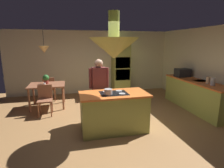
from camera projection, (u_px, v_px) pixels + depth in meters
The scene contains 18 objects.
ground at pixel (112, 126), 4.65m from camera, with size 8.16×8.16×0.00m, color #9E7042.
wall_back at pixel (93, 62), 7.65m from camera, with size 6.80×0.10×2.55m, color beige.
wall_right at pixel (215, 70), 5.49m from camera, with size 0.10×7.20×2.55m, color beige.
kitchen_island at pixel (114, 112), 4.36m from camera, with size 1.58×0.84×0.94m.
counter_run_right at pixel (196, 95), 5.76m from camera, with size 0.73×2.59×0.92m.
oven_tower at pixel (121, 67), 7.55m from camera, with size 0.66×0.62×2.17m.
dining_table at pixel (47, 87), 5.93m from camera, with size 1.11×0.89×0.76m.
person_at_island at pixel (99, 86), 4.86m from camera, with size 0.53×0.22×1.65m.
range_hood at pixel (114, 47), 4.03m from camera, with size 1.10×1.10×1.00m.
pendant_light_over_table at pixel (44, 49), 5.67m from camera, with size 0.32×0.32×0.82m.
chair_facing_island at pixel (45, 98), 5.33m from camera, with size 0.40×0.40×0.87m.
chair_by_back_wall at pixel (49, 87), 6.59m from camera, with size 0.40×0.40×0.87m.
potted_plant_on_table at pixel (46, 79), 5.94m from camera, with size 0.20×0.20×0.30m.
cup_on_table at pixel (45, 84), 5.68m from camera, with size 0.07×0.07×0.09m, color white.
canister_flour at pixel (213, 82), 5.03m from camera, with size 0.12×0.12×0.20m, color silver.
canister_sugar at pixel (208, 80), 5.20m from camera, with size 0.11×0.11×0.21m, color #E0B78C.
microwave_on_counter at pixel (183, 73), 6.36m from camera, with size 0.46×0.36×0.28m, color #232326.
cooking_pot_on_cooktop at pixel (108, 92), 4.08m from camera, with size 0.18×0.18×0.12m, color #B2B2B7.
Camera 1 is at (-0.99, -4.19, 2.05)m, focal length 29.49 mm.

